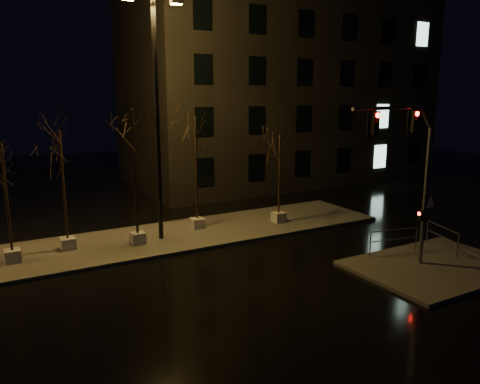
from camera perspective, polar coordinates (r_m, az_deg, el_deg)
ground at (r=19.61m, az=0.26°, el=-9.91°), size 90.00×90.00×0.00m
median at (r=24.68m, az=-6.69°, el=-5.17°), size 22.00×5.00×0.15m
sidewalk_corner at (r=21.84m, az=22.71°, el=-8.34°), size 7.00×5.00×0.15m
building at (r=40.91m, az=4.91°, el=12.15°), size 25.00×12.00×15.00m
tree_0 at (r=21.77m, az=-26.86°, el=2.39°), size 1.80×1.80×5.30m
tree_1 at (r=22.55m, az=-20.95°, el=3.91°), size 1.80×1.80×5.68m
tree_2 at (r=22.39m, az=-12.88°, el=6.21°), size 1.80×1.80×6.64m
tree_3 at (r=24.63m, az=-5.43°, el=6.11°), size 1.80×1.80×6.16m
tree_4 at (r=25.95m, az=4.86°, el=4.65°), size 1.80×1.80×5.12m
traffic_signal_mast at (r=19.89m, az=20.23°, el=3.23°), size 5.46×0.57×6.68m
streetlight_main at (r=22.93m, az=-10.14°, el=10.46°), size 2.87×0.39×11.50m
guard_rail_a at (r=22.51m, az=18.27°, el=-5.28°), size 2.52×0.50×1.10m
guard_rail_b at (r=23.71m, az=23.42°, el=-4.81°), size 0.76×2.25×1.12m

